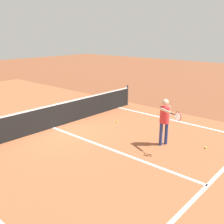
# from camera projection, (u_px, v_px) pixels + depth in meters

# --- Properties ---
(ground_plane) EXTENTS (60.00, 60.00, 0.00)m
(ground_plane) POSITION_uv_depth(u_px,v_px,m) (53.00, 128.00, 10.67)
(ground_plane) COLOR brown
(court_surface_inbounds) EXTENTS (10.62, 24.40, 0.00)m
(court_surface_inbounds) POSITION_uv_depth(u_px,v_px,m) (53.00, 128.00, 10.67)
(court_surface_inbounds) COLOR #9E5433
(court_surface_inbounds) RESTS_ON ground_plane
(line_service_near) EXTENTS (8.22, 0.10, 0.01)m
(line_service_near) POSITION_uv_depth(u_px,v_px,m) (207.00, 185.00, 6.59)
(line_service_near) COLOR white
(line_service_near) RESTS_ON ground_plane
(line_center_service) EXTENTS (0.10, 6.40, 0.01)m
(line_center_service) POSITION_uv_depth(u_px,v_px,m) (112.00, 150.00, 8.63)
(line_center_service) COLOR white
(line_center_service) RESTS_ON ground_plane
(net) EXTENTS (9.72, 0.09, 1.07)m
(net) POSITION_uv_depth(u_px,v_px,m) (53.00, 116.00, 10.53)
(net) COLOR #33383D
(net) RESTS_ON ground_plane
(player_near) EXTENTS (0.82, 1.04, 1.60)m
(player_near) POSITION_uv_depth(u_px,v_px,m) (165.00, 117.00, 8.75)
(player_near) COLOR navy
(player_near) RESTS_ON ground_plane
(tennis_ball_near_net) EXTENTS (0.07, 0.07, 0.07)m
(tennis_ball_near_net) POSITION_uv_depth(u_px,v_px,m) (117.00, 121.00, 11.35)
(tennis_ball_near_net) COLOR #CCE033
(tennis_ball_near_net) RESTS_ON ground_plane
(tennis_ball_mid_court) EXTENTS (0.07, 0.07, 0.07)m
(tennis_ball_mid_court) POSITION_uv_depth(u_px,v_px,m) (206.00, 147.00, 8.74)
(tennis_ball_mid_court) COLOR #CCE033
(tennis_ball_mid_court) RESTS_ON ground_plane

